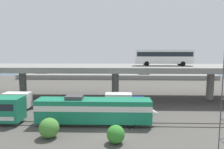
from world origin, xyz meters
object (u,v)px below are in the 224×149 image
Objects in this scene: train_locomotive at (99,110)px; parked_car_2 at (144,72)px; transit_bus_on_overpass at (164,56)px; parked_car_3 at (166,71)px; service_truck_west at (13,100)px; parked_car_0 at (103,71)px; parked_car_4 at (64,71)px; parked_car_1 at (42,71)px; service_truck_east at (124,101)px.

train_locomotive is 4.04× the size of parked_car_2.
parked_car_3 is (9.16, 37.84, -6.88)m from transit_bus_on_overpass.
service_truck_west is 46.87m from parked_car_0.
parked_car_3 is 40.29m from parked_car_4.
service_truck_west is at bearing -76.17° from parked_car_1.
train_locomotive is 21.25m from transit_bus_on_overpass.
parked_car_3 is (24.62, 1.62, 0.00)m from parked_car_0.
service_truck_west is at bearing -86.60° from parked_car_4.
parked_car_1 is at bearing 118.34° from train_locomotive.
parked_car_4 is (-31.11, 3.77, 0.00)m from parked_car_2.
parked_car_4 is (-18.84, 51.57, 0.22)m from train_locomotive.
parked_car_2 is at bearing -6.91° from parked_car_4.
transit_bus_on_overpass is at bearing 76.40° from parked_car_3.
service_truck_east is 1.60× the size of parked_car_2.
transit_bus_on_overpass is 2.74× the size of parked_car_1.
service_truck_east is at bearing 77.97° from parked_car_2.
parked_car_1 is at bearing 5.23° from parked_car_3.
parked_car_1 is (-30.18, 42.26, 0.77)m from service_truck_east.
train_locomotive is 49.35m from parked_car_2.
parked_car_0 and parked_car_2 have the same top height.
transit_bus_on_overpass is 39.98m from parked_car_0.
parked_car_1 is (-38.84, 33.45, -6.88)m from transit_bus_on_overpass.
parked_car_1 is at bearing 6.77° from parked_car_0.
transit_bus_on_overpass is at bearing 45.50° from service_truck_east.
service_truck_east is at bearing 69.10° from parked_car_3.
parked_car_2 is (0.02, 31.96, -6.88)m from transit_bus_on_overpass.
parked_car_1 is at bearing 125.53° from service_truck_east.
train_locomotive reaches higher than parked_car_4.
train_locomotive is 3.88× the size of parked_car_4.
service_truck_east is at bearing -54.47° from parked_car_1.
parked_car_3 is at bearing 68.26° from train_locomotive.
parked_car_0 is 15.62m from parked_car_4.
parked_car_1 is 0.99× the size of parked_car_4.
train_locomotive is at bearing -117.02° from service_truck_east.
parked_car_2 is (12.27, 47.80, 0.22)m from train_locomotive.
parked_car_0 is at bearing 6.77° from parked_car_1.
transit_bus_on_overpass is 2.71× the size of parked_car_4.
parked_car_3 is at bearing 5.23° from parked_car_1.
service_truck_east is 1.58× the size of parked_car_0.
parked_car_1 reaches higher than service_truck_west.
service_truck_east is (19.77, 0.00, 0.00)m from service_truck_west.
train_locomotive is 54.91m from parked_car_4.
service_truck_west is 1.53× the size of parked_car_4.
parked_car_4 is at bearing 110.06° from train_locomotive.
transit_bus_on_overpass is 51.72m from parked_car_1.
service_truck_west and service_truck_east have the same top height.
parked_car_0 is at bearing -66.88° from transit_bus_on_overpass.
train_locomotive is 2.53× the size of service_truck_west.
parked_car_3 is at bearing 3.00° from parked_car_4.
parked_car_0 is 1.01× the size of parked_car_2.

